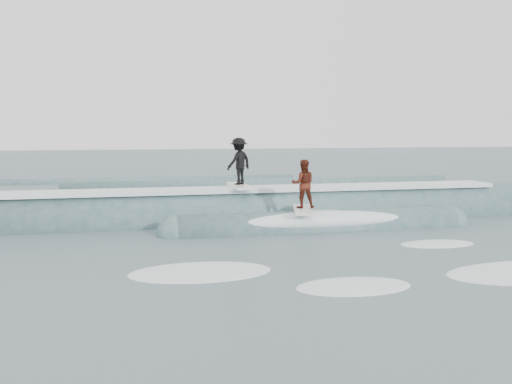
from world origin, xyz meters
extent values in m
plane|color=#384B51|center=(0.00, 0.00, 0.00)|extent=(160.00, 160.00, 0.00)
cylinder|color=#345658|center=(0.00, 6.09, 0.00)|extent=(20.86, 2.04, 2.04)
cylinder|color=#345658|center=(1.80, 3.89, 0.00)|extent=(9.00, 1.20, 1.20)
sphere|color=#345658|center=(-2.70, 3.89, 0.00)|extent=(1.20, 1.20, 1.20)
sphere|color=#345658|center=(6.30, 3.89, 0.00)|extent=(1.20, 1.20, 1.20)
cube|color=white|center=(0.00, 6.09, 1.09)|extent=(18.00, 1.30, 0.14)
ellipsoid|color=white|center=(1.80, 3.89, 0.30)|extent=(7.60, 1.30, 0.60)
cube|color=silver|center=(-0.36, 6.09, 1.21)|extent=(0.56, 2.00, 0.10)
imported|color=black|center=(-0.36, 6.09, 2.05)|extent=(1.18, 1.08, 1.59)
cube|color=silver|center=(1.22, 3.89, 0.65)|extent=(1.04, 2.07, 0.10)
imported|color=#49180D|center=(1.22, 3.89, 1.45)|extent=(0.82, 0.69, 1.50)
ellipsoid|color=white|center=(0.24, -2.46, 0.00)|extent=(2.48, 1.69, 0.10)
ellipsoid|color=white|center=(4.14, 0.98, 0.00)|extent=(1.87, 1.28, 0.10)
ellipsoid|color=white|center=(-2.59, -0.62, 0.00)|extent=(2.80, 1.91, 0.10)
cylinder|color=#345658|center=(-7.21, 14.00, 0.00)|extent=(22.00, 0.70, 0.70)
cylinder|color=#345658|center=(3.57, 18.00, 0.00)|extent=(22.00, 0.80, 0.80)
cylinder|color=#345658|center=(-4.67, 22.00, 0.00)|extent=(22.00, 0.60, 0.60)
camera|label=1|loc=(-4.18, -12.82, 3.11)|focal=40.00mm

